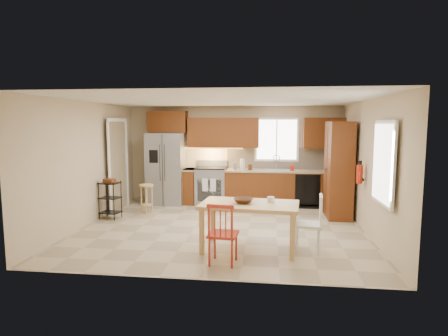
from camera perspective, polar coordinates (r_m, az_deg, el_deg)
floor at (r=7.51m, az=-0.34°, el=-9.11°), size 5.50×5.50×0.00m
ceiling at (r=7.24m, az=-0.35°, el=10.29°), size 5.50×5.00×0.02m
wall_back at (r=9.74m, az=1.50°, el=2.04°), size 5.50×0.02×2.50m
wall_front at (r=4.82m, az=-4.07°, el=-2.87°), size 5.50×0.02×2.50m
wall_left at (r=8.09m, az=-20.07°, el=0.65°), size 0.02×5.00×2.50m
wall_right at (r=7.44m, az=21.16°, el=0.10°), size 0.02×5.00×2.50m
refrigerator at (r=9.72m, az=-8.75°, el=-0.07°), size 0.92×0.75×1.82m
range_stove at (r=9.60m, az=-1.97°, el=-2.79°), size 0.76×0.63×0.92m
base_cabinet_narrow at (r=9.71m, az=-5.16°, el=-2.76°), size 0.30×0.60×0.90m
base_cabinet_run at (r=9.51m, az=9.08°, el=-3.02°), size 2.92×0.60×0.90m
dishwasher at (r=9.27m, az=12.62°, el=-3.36°), size 0.60×0.02×0.78m
backsplash at (r=9.70m, az=9.10°, el=1.49°), size 2.92×0.03×0.55m
upper_over_fridge at (r=9.84m, az=-8.56°, el=6.97°), size 1.00×0.35×0.55m
upper_left_block at (r=9.56m, az=-0.09°, el=5.40°), size 1.80×0.35×0.75m
upper_right_block at (r=9.59m, az=14.97°, el=5.17°), size 1.00×0.35×0.75m
window_back at (r=9.66m, az=8.03°, el=4.31°), size 1.12×0.04×1.12m
sink at (r=9.45m, az=7.98°, el=-0.56°), size 0.62×0.46×0.16m
undercab_glow at (r=9.60m, az=-1.88°, el=3.04°), size 1.60×0.30×0.01m
soap_bottle at (r=9.35m, az=10.33°, el=0.16°), size 0.09×0.09×0.19m
paper_towel at (r=9.40m, az=2.81°, el=0.57°), size 0.12×0.12×0.28m
canister_steel at (r=9.42m, az=1.60°, el=0.28°), size 0.11×0.11×0.18m
canister_wood at (r=9.36m, az=4.02°, el=0.10°), size 0.10×0.10×0.14m
pantry at (r=8.56m, az=17.06°, el=-0.27°), size 0.50×0.95×2.10m
fire_extinguisher at (r=7.58m, az=19.95°, el=-0.88°), size 0.12×0.12×0.36m
window_right at (r=6.30m, az=23.17°, el=0.71°), size 0.04×1.02×1.32m
doorway at (r=9.25m, az=-15.94°, el=0.27°), size 0.04×0.95×2.10m
dining_table at (r=6.18m, az=3.87°, el=-8.96°), size 1.64×1.03×0.76m
chair_red at (r=5.57m, az=-0.14°, el=-9.89°), size 0.47×0.47×0.92m
chair_white at (r=6.24m, az=12.74°, el=-8.23°), size 0.47×0.47×0.92m
table_bowl at (r=6.09m, az=2.98°, el=-5.39°), size 0.35×0.35×0.08m
table_jar at (r=6.17m, az=7.14°, el=-5.00°), size 0.13×0.13×0.13m
bar_stool at (r=8.85m, az=-11.70°, el=-4.60°), size 0.38×0.38×0.66m
utility_cart at (r=8.50m, az=-16.96°, el=-4.66°), size 0.47×0.39×0.83m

